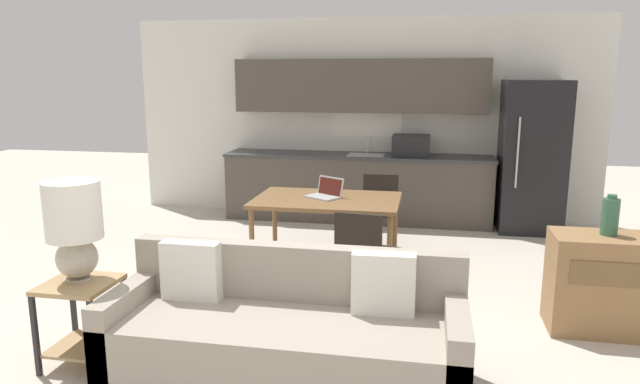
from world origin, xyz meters
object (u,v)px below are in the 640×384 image
(credenza, at_px, (613,284))
(refrigerator, at_px, (532,157))
(table_lamp, at_px, (74,224))
(side_table, at_px, (81,309))
(laptop, at_px, (326,192))
(dining_chair_far_right, at_px, (380,207))
(vase, at_px, (610,216))
(dining_chair_near_right, at_px, (362,250))
(couch, at_px, (287,329))
(dining_table, at_px, (327,204))

(credenza, bearing_deg, refrigerator, 92.87)
(table_lamp, xyz_separation_m, credenza, (3.70, 1.19, -0.60))
(side_table, distance_m, laptop, 2.63)
(refrigerator, xyz_separation_m, dining_chair_far_right, (-1.79, -1.18, -0.46))
(refrigerator, bearing_deg, credenza, -87.13)
(refrigerator, distance_m, vase, 2.96)
(vase, xyz_separation_m, dining_chair_near_right, (-1.88, 0.13, -0.42))
(couch, bearing_deg, credenza, 26.97)
(table_lamp, distance_m, dining_chair_far_right, 3.51)
(couch, height_order, table_lamp, table_lamp)
(couch, xyz_separation_m, vase, (2.21, 1.18, 0.56))
(couch, xyz_separation_m, side_table, (-1.41, -0.07, 0.05))
(table_lamp, xyz_separation_m, vase, (3.64, 1.21, -0.07))
(refrigerator, relative_size, couch, 0.84)
(dining_table, xyz_separation_m, table_lamp, (-1.31, -2.18, 0.30))
(table_lamp, xyz_separation_m, laptop, (1.29, 2.24, -0.19))
(refrigerator, distance_m, dining_table, 3.01)
(dining_table, relative_size, credenza, 1.55)
(dining_chair_near_right, relative_size, laptop, 2.06)
(dining_chair_far_right, bearing_deg, credenza, -44.59)
(refrigerator, xyz_separation_m, dining_table, (-2.24, -1.99, -0.26))
(couch, bearing_deg, vase, 28.09)
(dining_chair_near_right, bearing_deg, dining_chair_far_right, -83.03)
(credenza, height_order, dining_chair_far_right, dining_chair_far_right)
(side_table, bearing_deg, laptop, 60.93)
(couch, xyz_separation_m, table_lamp, (-1.43, -0.04, 0.64))
(table_lamp, bearing_deg, vase, 18.44)
(credenza, distance_m, laptop, 2.66)
(vase, relative_size, laptop, 0.76)
(refrigerator, distance_m, credenza, 3.04)
(vase, bearing_deg, couch, -151.91)
(refrigerator, bearing_deg, dining_table, -138.42)
(refrigerator, relative_size, dining_chair_near_right, 2.25)
(dining_table, bearing_deg, side_table, -120.04)
(side_table, xyz_separation_m, vase, (3.62, 1.25, 0.51))
(refrigerator, bearing_deg, table_lamp, -130.39)
(dining_chair_near_right, bearing_deg, dining_table, -54.60)
(dining_table, distance_m, laptop, 0.12)
(credenza, distance_m, dining_chair_near_right, 1.95)
(dining_table, relative_size, dining_chair_near_right, 1.72)
(table_lamp, relative_size, dining_chair_near_right, 0.81)
(side_table, height_order, laptop, laptop)
(side_table, relative_size, table_lamp, 0.87)
(laptop, bearing_deg, vase, 8.56)
(dining_table, xyz_separation_m, dining_chair_near_right, (0.45, -0.84, -0.19))
(laptop, bearing_deg, couch, -54.20)
(refrigerator, distance_m, table_lamp, 5.48)
(couch, xyz_separation_m, credenza, (2.27, 1.15, 0.04))
(dining_table, distance_m, table_lamp, 2.56)
(vase, bearing_deg, refrigerator, 91.71)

